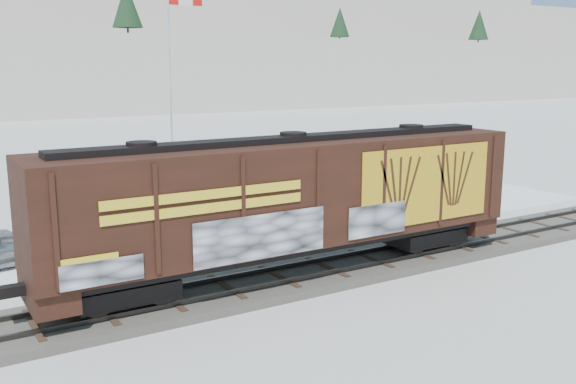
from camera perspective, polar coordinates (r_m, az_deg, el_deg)
ground at (r=23.35m, az=3.48°, el=-7.35°), size 500.00×500.00×0.00m
rail_track at (r=23.30m, az=3.49°, el=-7.01°), size 50.00×3.40×0.43m
parking_strip at (r=29.55m, az=-4.88°, el=-3.36°), size 40.00×8.00×0.03m
hopper_railcar at (r=21.79m, az=0.47°, el=-0.43°), size 17.41×3.06×4.69m
flagpole at (r=32.89m, az=-10.14°, el=5.50°), size 2.30×0.90×11.51m
car_silver at (r=26.23m, az=-24.04°, el=-4.51°), size 4.54×2.51×1.46m
car_white at (r=26.56m, az=-10.16°, el=-3.54°), size 4.56×2.59×1.42m
car_dark at (r=30.67m, az=2.69°, el=-1.44°), size 4.82×2.19×1.37m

